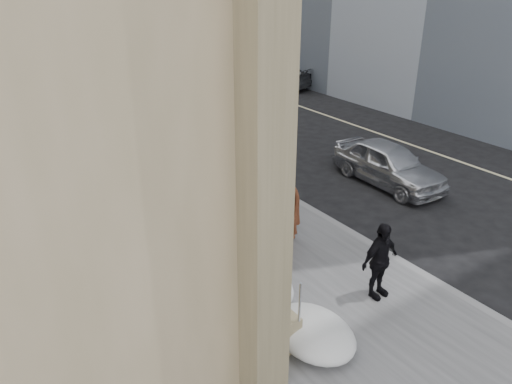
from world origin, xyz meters
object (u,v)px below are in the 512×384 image
(mounted_horse_left, at_px, (172,178))
(car_grey, at_px, (275,76))
(car_silver, at_px, (388,164))
(pedestrian, at_px, (380,261))
(mounted_horse_right, at_px, (254,198))

(mounted_horse_left, distance_m, car_grey, 18.17)
(mounted_horse_left, xyz_separation_m, car_silver, (7.38, -2.30, -0.39))
(pedestrian, bearing_deg, car_grey, 57.51)
(mounted_horse_left, xyz_separation_m, mounted_horse_right, (1.14, -2.92, 0.16))
(car_silver, bearing_deg, pedestrian, -137.31)
(pedestrian, height_order, car_grey, pedestrian)
(mounted_horse_left, relative_size, pedestrian, 1.37)
(car_silver, bearing_deg, mounted_horse_right, -172.20)
(mounted_horse_right, distance_m, pedestrian, 4.12)
(pedestrian, bearing_deg, mounted_horse_right, 98.46)
(pedestrian, relative_size, car_grey, 0.39)
(mounted_horse_right, relative_size, pedestrian, 1.44)
(mounted_horse_left, height_order, car_grey, mounted_horse_left)
(mounted_horse_right, xyz_separation_m, car_grey, (11.98, 15.48, -0.61))
(mounted_horse_right, relative_size, car_silver, 0.61)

